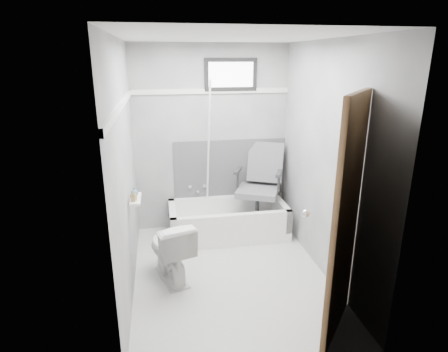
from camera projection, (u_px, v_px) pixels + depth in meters
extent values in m
plane|color=silver|center=(230.00, 274.00, 4.02)|extent=(2.60, 2.60, 0.00)
plane|color=silver|center=(231.00, 37.00, 3.29)|extent=(2.60, 2.60, 0.00)
cube|color=slate|center=(211.00, 140.00, 4.87)|extent=(2.00, 0.02, 2.40)
cube|color=slate|center=(268.00, 222.00, 2.44)|extent=(2.00, 0.02, 2.40)
cube|color=slate|center=(125.00, 172.00, 3.49)|extent=(0.02, 2.60, 2.40)
cube|color=slate|center=(326.00, 162.00, 3.82)|extent=(0.02, 2.60, 2.40)
imported|color=white|center=(170.00, 250.00, 3.86)|extent=(0.56, 0.76, 0.66)
cube|color=#4C4C4F|center=(230.00, 168.00, 5.03)|extent=(1.50, 0.02, 0.78)
cube|color=white|center=(211.00, 91.00, 4.67)|extent=(2.00, 0.02, 0.06)
cube|color=white|center=(121.00, 105.00, 3.30)|extent=(0.02, 2.60, 0.06)
cylinder|color=white|center=(208.00, 156.00, 4.68)|extent=(0.02, 0.52, 1.89)
cube|color=white|center=(136.00, 199.00, 3.66)|extent=(0.10, 0.32, 0.02)
imported|color=#97814B|center=(134.00, 196.00, 3.57)|extent=(0.06, 0.06, 0.11)
imported|color=slate|center=(134.00, 191.00, 3.70)|extent=(0.09, 0.09, 0.10)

